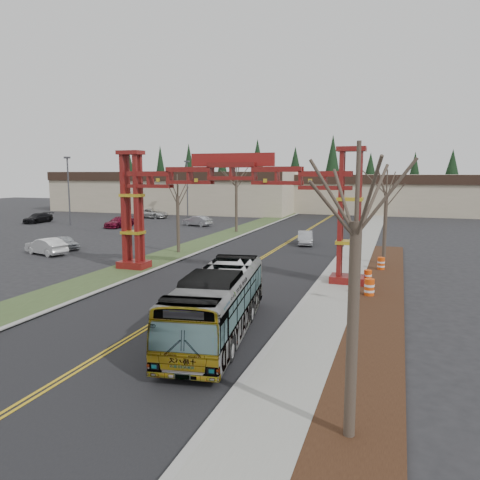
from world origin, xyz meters
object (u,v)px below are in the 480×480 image
at_px(bare_tree_median_far, 236,179).
at_px(light_pole_far, 187,185).
at_px(bare_tree_median_mid, 178,197).
at_px(bare_tree_right_far, 386,195).
at_px(retail_building_west, 183,191).
at_px(gateway_arch, 232,191).
at_px(parked_car_far_b, 152,213).
at_px(street_sign, 354,277).
at_px(retail_building_east, 395,193).
at_px(parked_car_near_a, 65,242).
at_px(parked_car_near_b, 46,246).
at_px(silver_sedan, 305,238).
at_px(parked_car_mid_a, 119,222).
at_px(transit_bus, 218,303).
at_px(barrel_south, 369,288).
at_px(barrel_mid, 368,277).
at_px(light_pole_mid, 69,186).
at_px(light_pole_near, 124,188).
at_px(barrel_north, 381,264).
at_px(parked_car_far_a, 197,221).
at_px(parked_car_far_c, 38,218).
at_px(bare_tree_right_near, 356,224).

distance_m(bare_tree_median_far, light_pole_far, 20.52).
height_order(bare_tree_median_mid, bare_tree_right_far, bare_tree_right_far).
bearing_deg(retail_building_west, gateway_arch, -60.93).
bearing_deg(parked_car_far_b, street_sign, -129.95).
bearing_deg(retail_building_east, parked_car_near_a, -117.65).
bearing_deg(bare_tree_right_far, parked_car_near_b, -170.49).
xyz_separation_m(silver_sedan, bare_tree_median_far, (-10.01, 7.25, 5.85)).
relative_size(silver_sedan, light_pole_far, 0.45).
xyz_separation_m(retail_building_west, silver_sedan, (32.01, -37.60, -3.07)).
relative_size(parked_car_near_b, parked_car_mid_a, 0.91).
height_order(transit_bus, barrel_south, transit_bus).
bearing_deg(barrel_mid, light_pole_mid, 151.24).
distance_m(retail_building_west, barrel_mid, 66.41).
relative_size(parked_car_near_a, street_sign, 1.68).
xyz_separation_m(parked_car_far_b, light_pole_far, (5.36, 2.13, 4.59)).
bearing_deg(parked_car_near_a, light_pole_near, 19.51).
xyz_separation_m(gateway_arch, silver_sedan, (2.01, 16.36, -5.30)).
bearing_deg(barrel_north, light_pole_far, 133.40).
relative_size(light_pole_far, barrel_north, 9.05).
height_order(retail_building_west, parked_car_far_a, retail_building_west).
xyz_separation_m(light_pole_far, barrel_north, (31.67, -33.50, -4.85)).
relative_size(parked_car_far_b, parked_car_far_c, 1.10).
distance_m(retail_building_west, parked_car_far_b, 17.80).
relative_size(street_sign, barrel_south, 2.02).
relative_size(retail_building_east, parked_car_near_b, 8.34).
bearing_deg(bare_tree_median_far, parked_car_far_c, 178.07).
xyz_separation_m(parked_car_near_a, parked_car_far_c, (-20.10, 18.62, 0.09)).
xyz_separation_m(gateway_arch, retail_building_west, (-30.00, 53.96, -2.22)).
bearing_deg(bare_tree_median_far, light_pole_near, -140.86).
distance_m(barrel_mid, barrel_north, 4.82).
height_order(retail_building_west, barrel_south, retail_building_west).
relative_size(barrel_mid, barrel_north, 0.93).
bearing_deg(barrel_north, bare_tree_median_mid, 172.62).
distance_m(transit_bus, barrel_south, 10.85).
relative_size(parked_car_far_b, barrel_mid, 5.76).
relative_size(light_pole_far, barrel_south, 8.42).
xyz_separation_m(transit_bus, bare_tree_right_near, (6.44, -6.53, 4.45)).
distance_m(gateway_arch, parked_car_far_b, 45.89).
distance_m(silver_sedan, parked_car_far_b, 35.50).
height_order(parked_car_far_a, barrel_mid, parked_car_far_a).
bearing_deg(light_pole_near, street_sign, -36.16).
height_order(parked_car_mid_a, parked_car_far_c, parked_car_far_c).
distance_m(parked_car_far_a, bare_tree_median_far, 10.70).
xyz_separation_m(parked_car_far_b, street_sign, (35.96, -41.44, 0.83)).
bearing_deg(retail_building_east, gateway_arch, -99.17).
bearing_deg(barrel_north, silver_sedan, 125.46).
bearing_deg(bare_tree_median_mid, retail_building_east, 71.68).
height_order(parked_car_mid_a, light_pole_near, light_pole_near).
distance_m(bare_tree_median_mid, street_sign, 21.20).
bearing_deg(light_pole_mid, barrel_north, -23.19).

